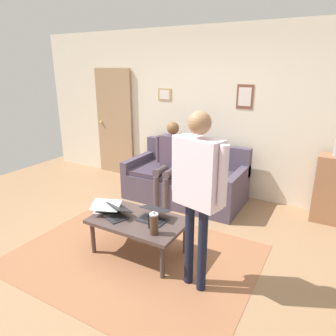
{
  "coord_description": "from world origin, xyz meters",
  "views": [
    {
      "loc": [
        -1.96,
        2.63,
        2.07
      ],
      "look_at": [
        -0.05,
        -0.74,
        0.8
      ],
      "focal_mm": 33.03,
      "sensor_mm": 36.0,
      "label": 1
    }
  ],
  "objects": [
    {
      "name": "french_press",
      "position": [
        -0.45,
        0.25,
        0.55
      ],
      "size": [
        0.11,
        0.09,
        0.26
      ],
      "color": "#4C3323",
      "rests_on": "coffee_table"
    },
    {
      "name": "interior_door",
      "position": [
        1.93,
        -2.11,
        1.02
      ],
      "size": [
        0.82,
        0.09,
        2.05
      ],
      "color": "tan",
      "rests_on": "ground_plane"
    },
    {
      "name": "laptop_left",
      "position": [
        -0.27,
        -0.01,
        0.48
      ],
      "size": [
        0.34,
        0.29,
        0.14
      ],
      "color": "#28282D",
      "rests_on": "coffee_table"
    },
    {
      "name": "ground_plane",
      "position": [
        0.0,
        0.0,
        0.0
      ],
      "size": [
        7.68,
        7.68,
        0.0
      ],
      "primitive_type": "plane",
      "color": "#9A7451"
    },
    {
      "name": "laptop_right",
      "position": [
        0.29,
        0.1,
        0.48
      ],
      "size": [
        0.42,
        0.41,
        0.15
      ],
      "color": "silver",
      "rests_on": "coffee_table"
    },
    {
      "name": "couch",
      "position": [
        0.1,
        -1.6,
        0.3
      ],
      "size": [
        1.86,
        0.95,
        0.88
      ],
      "color": "#4C4253",
      "rests_on": "ground_plane"
    },
    {
      "name": "person_standing",
      "position": [
        -0.93,
        0.27,
        1.11
      ],
      "size": [
        0.6,
        0.29,
        1.73
      ],
      "color": "black",
      "rests_on": "ground_plane"
    },
    {
      "name": "laptop_center",
      "position": [
        0.14,
        0.13,
        0.47
      ],
      "size": [
        0.38,
        0.36,
        0.15
      ],
      "color": "#28282D",
      "rests_on": "coffee_table"
    },
    {
      "name": "area_rug",
      "position": [
        -0.12,
        0.17,
        0.0
      ],
      "size": [
        2.66,
        2.0,
        0.01
      ],
      "primitive_type": "cube",
      "color": "#976141",
      "rests_on": "ground_plane"
    },
    {
      "name": "back_wall",
      "position": [
        -0.0,
        -2.2,
        1.35
      ],
      "size": [
        7.04,
        0.11,
        2.7
      ],
      "color": "beige",
      "rests_on": "ground_plane"
    },
    {
      "name": "side_shelf",
      "position": [
        -1.97,
        -1.89,
        0.47
      ],
      "size": [
        0.42,
        0.32,
        0.95
      ],
      "color": "#986544",
      "rests_on": "ground_plane"
    },
    {
      "name": "person_seated",
      "position": [
        0.27,
        -1.37,
        0.73
      ],
      "size": [
        0.55,
        0.51,
        1.28
      ],
      "color": "#4D4043",
      "rests_on": "ground_plane"
    },
    {
      "name": "coffee_table",
      "position": [
        -0.12,
        0.07,
        0.39
      ],
      "size": [
        1.07,
        0.65,
        0.43
      ],
      "color": "#4A3A37",
      "rests_on": "ground_plane"
    }
  ]
}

